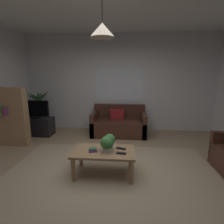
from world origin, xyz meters
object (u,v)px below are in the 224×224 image
object	(u,v)px
bookshelf_corner	(12,117)
pendant_lamp	(102,30)
couch_under_window	(119,125)
coffee_table	(104,154)
tv_stand	(37,126)
tv	(35,109)
remote_on_table_1	(121,148)
book_on_table_0	(93,150)
book_on_table_1	(93,149)
potted_plant_on_table	(108,143)
remote_on_table_0	(121,153)
potted_palm_corner	(39,110)

from	to	relation	value
bookshelf_corner	pendant_lamp	bearing A→B (deg)	-25.49
couch_under_window	coffee_table	size ratio (longest dim) A/B	1.44
coffee_table	tv_stand	distance (m)	2.84
couch_under_window	tv	bearing A→B (deg)	-172.93
remote_on_table_1	bookshelf_corner	size ratio (longest dim) A/B	0.11
book_on_table_0	book_on_table_1	world-z (taller)	book_on_table_1
book_on_table_0	book_on_table_1	distance (m)	0.03
couch_under_window	coffee_table	distance (m)	2.12
potted_plant_on_table	remote_on_table_0	bearing A→B (deg)	-19.79
remote_on_table_0	tv	distance (m)	3.14
potted_palm_corner	bookshelf_corner	bearing A→B (deg)	-91.73
book_on_table_1	potted_palm_corner	bearing A→B (deg)	131.77
remote_on_table_1	potted_palm_corner	distance (m)	3.45
potted_plant_on_table	pendant_lamp	distance (m)	1.74
remote_on_table_0	couch_under_window	bearing A→B (deg)	9.56
tv	couch_under_window	bearing A→B (deg)	7.07
potted_palm_corner	pendant_lamp	world-z (taller)	pendant_lamp
coffee_table	bookshelf_corner	bearing A→B (deg)	154.51
book_on_table_1	remote_on_table_0	size ratio (longest dim) A/B	0.71
couch_under_window	book_on_table_1	size ratio (longest dim) A/B	13.39
coffee_table	tv_stand	xyz separation A→B (m)	(-2.16, 1.85, -0.12)
tv	potted_palm_corner	distance (m)	0.57
book_on_table_1	couch_under_window	bearing A→B (deg)	81.26
bookshelf_corner	tv	bearing A→B (deg)	75.29
remote_on_table_1	pendant_lamp	bearing A→B (deg)	123.30
bookshelf_corner	pendant_lamp	size ratio (longest dim) A/B	2.23
pendant_lamp	couch_under_window	bearing A→B (deg)	85.92
tv	remote_on_table_0	bearing A→B (deg)	-38.11
couch_under_window	remote_on_table_1	xyz separation A→B (m)	(0.14, -2.03, 0.17)
potted_plant_on_table	bookshelf_corner	bearing A→B (deg)	154.74
potted_plant_on_table	pendant_lamp	bearing A→B (deg)	162.16
book_on_table_0	remote_on_table_0	size ratio (longest dim) A/B	0.89
coffee_table	book_on_table_0	bearing A→B (deg)	-165.61
remote_on_table_0	remote_on_table_1	distance (m)	0.19
potted_palm_corner	bookshelf_corner	size ratio (longest dim) A/B	0.90
tv_stand	potted_palm_corner	world-z (taller)	potted_palm_corner
tv	tv_stand	bearing A→B (deg)	90.00
tv	remote_on_table_1	bearing A→B (deg)	-35.40
potted_plant_on_table	tv	bearing A→B (deg)	140.40
pendant_lamp	bookshelf_corner	bearing A→B (deg)	154.51
couch_under_window	tv_stand	world-z (taller)	couch_under_window
book_on_table_1	tv_stand	world-z (taller)	tv_stand
book_on_table_0	pendant_lamp	xyz separation A→B (m)	(0.18, 0.04, 1.88)
bookshelf_corner	tv_stand	bearing A→B (deg)	75.71
couch_under_window	remote_on_table_1	world-z (taller)	couch_under_window
book_on_table_0	book_on_table_1	xyz separation A→B (m)	(-0.00, 0.01, 0.03)
book_on_table_1	tv	size ratio (longest dim) A/B	0.14
couch_under_window	pendant_lamp	xyz separation A→B (m)	(-0.15, -2.11, 2.06)
book_on_table_0	bookshelf_corner	xyz separation A→B (m)	(-2.17, 1.16, 0.25)
tv_stand	pendant_lamp	xyz separation A→B (m)	(2.16, -1.85, 2.08)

